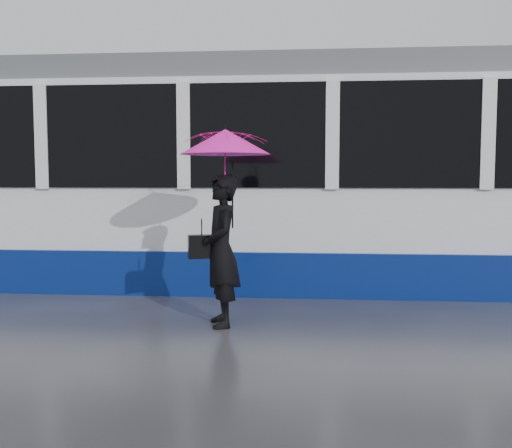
{
  "coord_description": "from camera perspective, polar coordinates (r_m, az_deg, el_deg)",
  "views": [
    {
      "loc": [
        0.41,
        -6.4,
        1.62
      ],
      "look_at": [
        -0.15,
        0.13,
        1.1
      ],
      "focal_mm": 40.0,
      "sensor_mm": 36.0,
      "label": 1
    }
  ],
  "objects": [
    {
      "name": "umbrella",
      "position": [
        6.22,
        -3.08,
        6.46
      ],
      "size": [
        1.24,
        1.24,
        1.13
      ],
      "rotation": [
        0.0,
        0.0,
        0.32
      ],
      "color": "#FF1560",
      "rests_on": "ground"
    },
    {
      "name": "ground",
      "position": [
        6.62,
        1.26,
        -9.64
      ],
      "size": [
        90.0,
        90.0,
        0.0
      ],
      "primitive_type": "plane",
      "color": "#28282D",
      "rests_on": "ground"
    },
    {
      "name": "woman",
      "position": [
        6.27,
        -3.49,
        -2.67
      ],
      "size": [
        0.57,
        0.7,
        1.67
      ],
      "primitive_type": "imported",
      "rotation": [
        0.0,
        0.0,
        -1.26
      ],
      "color": "black",
      "rests_on": "ground"
    },
    {
      "name": "tram",
      "position": [
        8.97,
        -2.41,
        4.66
      ],
      "size": [
        26.0,
        2.56,
        3.35
      ],
      "color": "white",
      "rests_on": "ground"
    },
    {
      "name": "rails",
      "position": [
        9.06,
        2.28,
        -5.7
      ],
      "size": [
        34.0,
        1.51,
        0.02
      ],
      "color": "#3F3D38",
      "rests_on": "ground"
    },
    {
      "name": "handbag",
      "position": [
        6.32,
        -5.44,
        -2.25
      ],
      "size": [
        0.32,
        0.22,
        0.44
      ],
      "rotation": [
        0.0,
        0.0,
        0.32
      ],
      "color": "black",
      "rests_on": "ground"
    }
  ]
}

